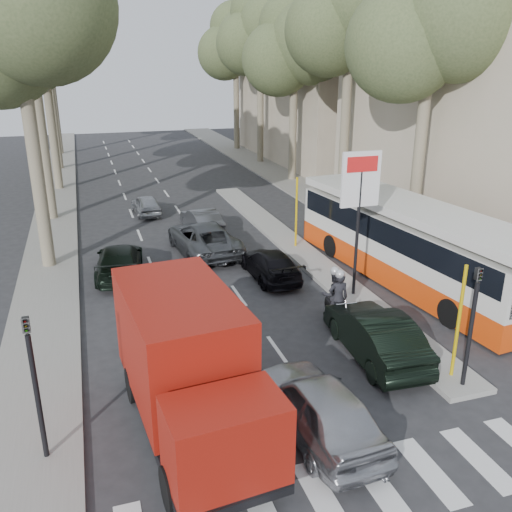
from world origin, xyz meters
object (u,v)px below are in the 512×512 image
(silver_hatchback, at_px, (319,406))
(motorcycle, at_px, (336,298))
(city_bus, at_px, (409,240))
(red_truck, at_px, (188,364))
(dark_hatchback, at_px, (375,334))

(silver_hatchback, relative_size, motorcycle, 1.84)
(city_bus, bearing_deg, red_truck, -152.82)
(red_truck, height_order, city_bus, red_truck)
(dark_hatchback, relative_size, red_truck, 0.70)
(silver_hatchback, height_order, red_truck, red_truck)
(dark_hatchback, distance_m, motorcycle, 2.44)
(silver_hatchback, distance_m, dark_hatchback, 4.22)
(silver_hatchback, bearing_deg, city_bus, -137.40)
(red_truck, bearing_deg, city_bus, 28.19)
(silver_hatchback, height_order, city_bus, city_bus)
(city_bus, distance_m, motorcycle, 5.25)
(silver_hatchback, bearing_deg, red_truck, -25.69)
(silver_hatchback, distance_m, red_truck, 3.31)
(city_bus, xyz_separation_m, motorcycle, (-4.46, -2.65, -0.79))
(silver_hatchback, distance_m, city_bus, 10.89)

